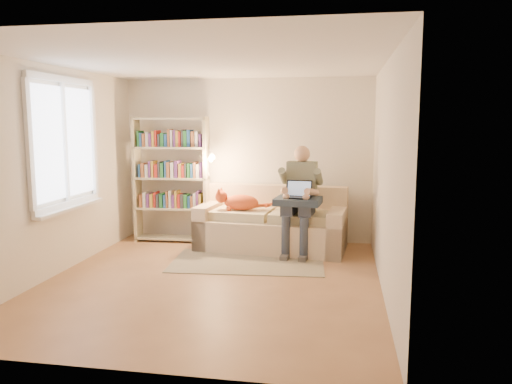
% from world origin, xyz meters
% --- Properties ---
extents(floor, '(4.50, 4.50, 0.00)m').
position_xyz_m(floor, '(0.00, 0.00, 0.00)').
color(floor, '#946743').
rests_on(floor, ground).
extents(ceiling, '(4.00, 4.50, 0.02)m').
position_xyz_m(ceiling, '(0.00, 0.00, 2.60)').
color(ceiling, white).
rests_on(ceiling, wall_back).
extents(wall_left, '(0.02, 4.50, 2.60)m').
position_xyz_m(wall_left, '(-2.00, 0.00, 1.30)').
color(wall_left, silver).
rests_on(wall_left, floor).
extents(wall_right, '(0.02, 4.50, 2.60)m').
position_xyz_m(wall_right, '(2.00, 0.00, 1.30)').
color(wall_right, silver).
rests_on(wall_right, floor).
extents(wall_back, '(4.00, 0.02, 2.60)m').
position_xyz_m(wall_back, '(0.00, 2.25, 1.30)').
color(wall_back, silver).
rests_on(wall_back, floor).
extents(wall_front, '(4.00, 0.02, 2.60)m').
position_xyz_m(wall_front, '(0.00, -2.25, 1.30)').
color(wall_front, silver).
rests_on(wall_front, floor).
extents(window, '(0.12, 1.52, 1.69)m').
position_xyz_m(window, '(-1.95, 0.20, 1.38)').
color(window, white).
rests_on(window, wall_left).
extents(sofa, '(2.28, 1.19, 0.93)m').
position_xyz_m(sofa, '(0.49, 1.71, 0.34)').
color(sofa, beige).
rests_on(sofa, floor).
extents(person, '(0.49, 0.72, 1.57)m').
position_xyz_m(person, '(0.93, 1.50, 0.88)').
color(person, slate).
rests_on(person, sofa).
extents(cat, '(0.81, 0.33, 0.29)m').
position_xyz_m(cat, '(-0.05, 1.62, 0.72)').
color(cat, orange).
rests_on(cat, sofa).
extents(blanket, '(0.68, 0.58, 0.10)m').
position_xyz_m(blanket, '(0.94, 1.35, 0.80)').
color(blanket, '#253140').
rests_on(blanket, person).
extents(laptop, '(0.39, 0.34, 0.31)m').
position_xyz_m(laptop, '(0.95, 1.36, 0.90)').
color(laptop, black).
rests_on(laptop, blanket).
extents(bookshelf, '(1.33, 0.36, 1.99)m').
position_xyz_m(bookshelf, '(-1.15, 1.90, 1.10)').
color(bookshelf, beige).
rests_on(bookshelf, floor).
extents(rug, '(2.15, 1.37, 0.01)m').
position_xyz_m(rug, '(0.27, 0.89, 0.01)').
color(rug, gray).
rests_on(rug, floor).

